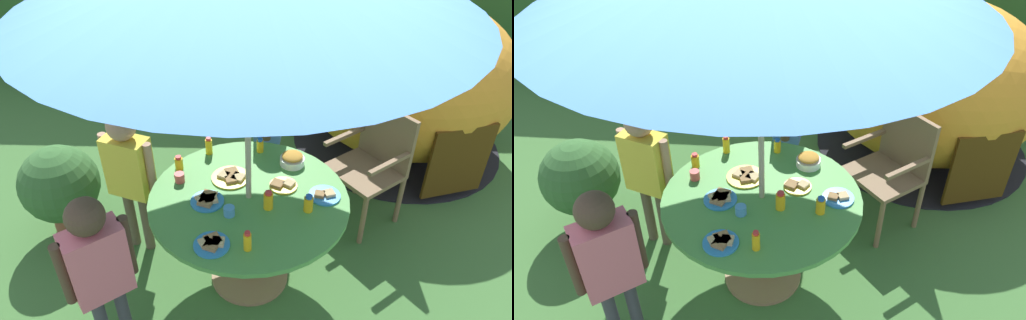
% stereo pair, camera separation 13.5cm
% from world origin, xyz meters
% --- Properties ---
extents(ground_plane, '(10.00, 10.00, 0.02)m').
position_xyz_m(ground_plane, '(0.00, 0.00, -0.01)').
color(ground_plane, '#3D6B33').
extents(hedge_backdrop, '(9.00, 0.70, 1.65)m').
position_xyz_m(hedge_backdrop, '(0.00, 3.51, 0.82)').
color(hedge_backdrop, '#285623').
rests_on(hedge_backdrop, ground_plane).
extents(garden_table, '(1.27, 1.27, 0.74)m').
position_xyz_m(garden_table, '(0.00, 0.00, 0.59)').
color(garden_table, '#93704C').
rests_on(garden_table, ground_plane).
extents(wooden_chair, '(0.66, 0.67, 0.95)m').
position_xyz_m(wooden_chair, '(0.94, 0.72, 0.54)').
color(wooden_chair, brown).
rests_on(wooden_chair, ground_plane).
extents(dome_tent, '(2.54, 2.54, 1.45)m').
position_xyz_m(dome_tent, '(1.40, 1.84, 0.72)').
color(dome_tent, orange).
rests_on(dome_tent, ground_plane).
extents(potted_plant, '(0.59, 0.59, 0.76)m').
position_xyz_m(potted_plant, '(-1.44, 0.44, 0.44)').
color(potted_plant, brown).
rests_on(potted_plant, ground_plane).
extents(child_in_blue_shirt, '(0.25, 0.48, 1.43)m').
position_xyz_m(child_in_blue_shirt, '(0.13, 0.95, 0.92)').
color(child_in_blue_shirt, '#3F3F47').
rests_on(child_in_blue_shirt, ground_plane).
extents(child_in_yellow_shirt, '(0.38, 0.26, 1.18)m').
position_xyz_m(child_in_yellow_shirt, '(-0.84, 0.29, 0.75)').
color(child_in_yellow_shirt, brown).
rests_on(child_in_yellow_shirt, ground_plane).
extents(child_in_pink_shirt, '(0.35, 0.32, 1.20)m').
position_xyz_m(child_in_pink_shirt, '(-0.78, -0.60, 0.76)').
color(child_in_pink_shirt, '#3F3F47').
rests_on(child_in_pink_shirt, ground_plane).
extents(snack_bowl, '(0.17, 0.17, 0.09)m').
position_xyz_m(snack_bowl, '(0.29, 0.36, 0.78)').
color(snack_bowl, white).
rests_on(snack_bowl, garden_table).
extents(plate_front_edge, '(0.25, 0.25, 0.03)m').
position_xyz_m(plate_front_edge, '(-0.13, 0.19, 0.75)').
color(plate_front_edge, yellow).
rests_on(plate_front_edge, garden_table).
extents(plate_center_front, '(0.20, 0.20, 0.03)m').
position_xyz_m(plate_center_front, '(0.48, 0.02, 0.75)').
color(plate_center_front, '#338CD8').
rests_on(plate_center_front, garden_table).
extents(plate_mid_left, '(0.21, 0.21, 0.03)m').
position_xyz_m(plate_mid_left, '(-0.26, -0.05, 0.76)').
color(plate_mid_left, '#338CD8').
rests_on(plate_mid_left, garden_table).
extents(plate_center_back, '(0.21, 0.21, 0.03)m').
position_xyz_m(plate_center_back, '(-0.19, -0.43, 0.76)').
color(plate_center_back, '#338CD8').
rests_on(plate_center_back, garden_table).
extents(plate_back_edge, '(0.18, 0.18, 0.03)m').
position_xyz_m(plate_back_edge, '(0.22, 0.11, 0.75)').
color(plate_back_edge, yellow).
rests_on(plate_back_edge, garden_table).
extents(juice_bottle_near_left, '(0.05, 0.05, 0.13)m').
position_xyz_m(juice_bottle_near_left, '(-0.30, 0.47, 0.80)').
color(juice_bottle_near_left, yellow).
rests_on(juice_bottle_near_left, garden_table).
extents(juice_bottle_near_right, '(0.06, 0.06, 0.12)m').
position_xyz_m(juice_bottle_near_right, '(0.37, -0.12, 0.80)').
color(juice_bottle_near_right, yellow).
rests_on(juice_bottle_near_right, garden_table).
extents(juice_bottle_far_left, '(0.06, 0.06, 0.13)m').
position_xyz_m(juice_bottle_far_left, '(0.12, -0.10, 0.80)').
color(juice_bottle_far_left, yellow).
rests_on(juice_bottle_far_left, garden_table).
extents(juice_bottle_far_right, '(0.05, 0.05, 0.11)m').
position_xyz_m(juice_bottle_far_right, '(0.06, 0.51, 0.79)').
color(juice_bottle_far_right, yellow).
rests_on(juice_bottle_far_right, garden_table).
extents(juice_bottle_mid_right, '(0.05, 0.05, 0.13)m').
position_xyz_m(juice_bottle_mid_right, '(0.01, -0.45, 0.80)').
color(juice_bottle_mid_right, yellow).
rests_on(juice_bottle_mid_right, garden_table).
extents(juice_bottle_spot_a, '(0.06, 0.06, 0.10)m').
position_xyz_m(juice_bottle_spot_a, '(-0.49, 0.28, 0.79)').
color(juice_bottle_spot_a, yellow).
rests_on(juice_bottle_spot_a, garden_table).
extents(cup_near, '(0.07, 0.07, 0.06)m').
position_xyz_m(cup_near, '(-0.46, 0.14, 0.77)').
color(cup_near, '#E04C47').
rests_on(cup_near, garden_table).
extents(cup_far, '(0.07, 0.07, 0.06)m').
position_xyz_m(cup_far, '(-0.11, -0.17, 0.77)').
color(cup_far, '#4C99D8').
rests_on(cup_far, garden_table).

